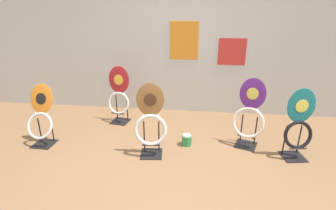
# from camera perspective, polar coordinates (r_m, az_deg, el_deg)

# --- Properties ---
(ground_plane) EXTENTS (14.00, 14.00, 0.00)m
(ground_plane) POSITION_cam_1_polar(r_m,az_deg,el_deg) (2.99, -1.20, -17.55)
(ground_plane) COLOR #8E6642
(wall_back) EXTENTS (8.00, 0.07, 2.60)m
(wall_back) POSITION_cam_1_polar(r_m,az_deg,el_deg) (4.60, 2.73, 14.15)
(wall_back) COLOR silver
(wall_back) RESTS_ON ground_plane
(toilet_seat_display_purple_note) EXTENTS (0.46, 0.36, 0.96)m
(toilet_seat_display_purple_note) POSITION_cam_1_polar(r_m,az_deg,el_deg) (3.72, 17.23, -2.66)
(toilet_seat_display_purple_note) COLOR black
(toilet_seat_display_purple_note) RESTS_ON ground_plane
(toilet_seat_display_orange_sun) EXTENTS (0.38, 0.35, 0.85)m
(toilet_seat_display_orange_sun) POSITION_cam_1_polar(r_m,az_deg,el_deg) (4.02, -25.91, -2.32)
(toilet_seat_display_orange_sun) COLOR black
(toilet_seat_display_orange_sun) RESTS_ON ground_plane
(toilet_seat_display_woodgrain) EXTENTS (0.43, 0.31, 0.98)m
(toilet_seat_display_woodgrain) POSITION_cam_1_polar(r_m,az_deg,el_deg) (3.33, -3.81, -4.36)
(toilet_seat_display_woodgrain) COLOR black
(toilet_seat_display_woodgrain) RESTS_ON ground_plane
(toilet_seat_display_crimson_swirl) EXTENTS (0.39, 0.32, 0.94)m
(toilet_seat_display_crimson_swirl) POSITION_cam_1_polar(r_m,az_deg,el_deg) (4.36, -10.64, 1.79)
(toilet_seat_display_crimson_swirl) COLOR black
(toilet_seat_display_crimson_swirl) RESTS_ON ground_plane
(toilet_seat_display_teal_sax) EXTENTS (0.38, 0.32, 0.93)m
(toilet_seat_display_teal_sax) POSITION_cam_1_polar(r_m,az_deg,el_deg) (3.66, 26.54, -4.43)
(toilet_seat_display_teal_sax) COLOR black
(toilet_seat_display_teal_sax) RESTS_ON ground_plane
(paint_can) EXTENTS (0.14, 0.14, 0.16)m
(paint_can) POSITION_cam_1_polar(r_m,az_deg,el_deg) (3.72, 4.08, -7.49)
(paint_can) COLOR #2D8E4C
(paint_can) RESTS_ON ground_plane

